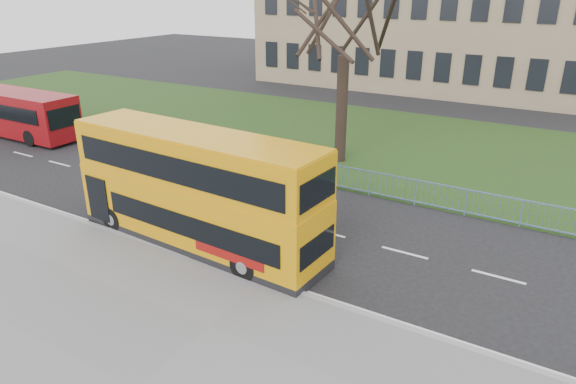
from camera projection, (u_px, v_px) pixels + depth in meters
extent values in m
plane|color=black|center=(290.00, 262.00, 16.71)|extent=(120.00, 120.00, 0.00)
cube|color=gray|center=(264.00, 282.00, 15.45)|extent=(80.00, 0.20, 0.14)
cube|color=#203B15|center=(423.00, 148.00, 28.07)|extent=(80.00, 15.40, 0.08)
cube|color=#8E725A|center=(447.00, 1.00, 44.28)|extent=(30.00, 15.00, 14.00)
cube|color=orange|center=(199.00, 212.00, 17.44)|extent=(9.49, 2.73, 1.74)
cube|color=orange|center=(197.00, 184.00, 17.05)|extent=(9.49, 2.73, 0.30)
cube|color=orange|center=(195.00, 158.00, 16.70)|extent=(9.44, 2.68, 1.56)
cube|color=black|center=(187.00, 226.00, 16.27)|extent=(7.23, 0.43, 0.76)
cube|color=black|center=(170.00, 169.00, 15.88)|extent=(8.62, 0.50, 0.85)
cylinder|color=black|center=(113.00, 219.00, 18.67)|extent=(0.94, 0.30, 0.93)
cylinder|color=black|center=(244.00, 266.00, 15.53)|extent=(0.94, 0.30, 0.93)
cube|color=maroon|center=(9.00, 111.00, 30.40)|extent=(10.07, 2.42, 2.46)
cylinder|color=black|center=(30.00, 138.00, 28.44)|extent=(0.92, 0.25, 0.91)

